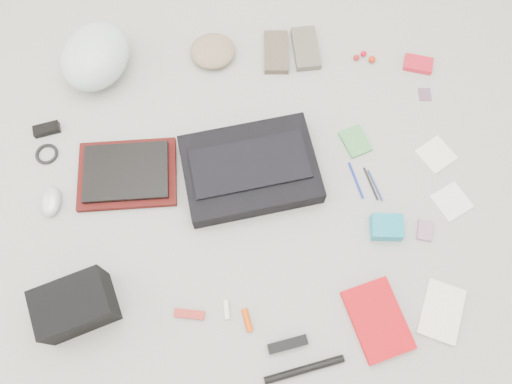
{
  "coord_description": "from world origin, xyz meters",
  "views": [
    {
      "loc": [
        -0.02,
        -0.61,
        1.65
      ],
      "look_at": [
        0.0,
        0.0,
        0.05
      ],
      "focal_mm": 35.0,
      "sensor_mm": 36.0,
      "label": 1
    }
  ],
  "objects_px": {
    "messenger_bag": "(250,169)",
    "accordion_wallet": "(387,227)",
    "laptop": "(126,172)",
    "book_red": "(378,320)",
    "bike_helmet": "(95,56)",
    "camera_bag": "(75,306)"
  },
  "relations": [
    {
      "from": "messenger_bag",
      "to": "accordion_wallet",
      "type": "height_order",
      "value": "messenger_bag"
    },
    {
      "from": "messenger_bag",
      "to": "accordion_wallet",
      "type": "relative_size",
      "value": 4.43
    },
    {
      "from": "laptop",
      "to": "book_red",
      "type": "relative_size",
      "value": 1.23
    },
    {
      "from": "bike_helmet",
      "to": "accordion_wallet",
      "type": "distance_m",
      "value": 1.23
    },
    {
      "from": "book_red",
      "to": "accordion_wallet",
      "type": "distance_m",
      "value": 0.31
    },
    {
      "from": "messenger_bag",
      "to": "bike_helmet",
      "type": "relative_size",
      "value": 1.54
    },
    {
      "from": "bike_helmet",
      "to": "laptop",
      "type": "bearing_deg",
      "value": -51.47
    },
    {
      "from": "book_red",
      "to": "laptop",
      "type": "bearing_deg",
      "value": 130.06
    },
    {
      "from": "messenger_bag",
      "to": "laptop",
      "type": "bearing_deg",
      "value": 168.8
    },
    {
      "from": "messenger_bag",
      "to": "camera_bag",
      "type": "height_order",
      "value": "camera_bag"
    },
    {
      "from": "camera_bag",
      "to": "accordion_wallet",
      "type": "xyz_separation_m",
      "value": [
        1.02,
        0.24,
        -0.05
      ]
    },
    {
      "from": "laptop",
      "to": "bike_helmet",
      "type": "bearing_deg",
      "value": 103.77
    },
    {
      "from": "laptop",
      "to": "accordion_wallet",
      "type": "relative_size",
      "value": 2.84
    },
    {
      "from": "messenger_bag",
      "to": "book_red",
      "type": "bearing_deg",
      "value": -63.47
    },
    {
      "from": "messenger_bag",
      "to": "book_red",
      "type": "xyz_separation_m",
      "value": [
        0.4,
        -0.53,
        -0.03
      ]
    },
    {
      "from": "messenger_bag",
      "to": "accordion_wallet",
      "type": "distance_m",
      "value": 0.51
    },
    {
      "from": "book_red",
      "to": "accordion_wallet",
      "type": "xyz_separation_m",
      "value": [
        0.06,
        0.3,
        0.01
      ]
    },
    {
      "from": "messenger_bag",
      "to": "book_red",
      "type": "relative_size",
      "value": 1.92
    },
    {
      "from": "laptop",
      "to": "book_red",
      "type": "height_order",
      "value": "laptop"
    },
    {
      "from": "bike_helmet",
      "to": "book_red",
      "type": "height_order",
      "value": "bike_helmet"
    },
    {
      "from": "camera_bag",
      "to": "book_red",
      "type": "height_order",
      "value": "camera_bag"
    },
    {
      "from": "messenger_bag",
      "to": "laptop",
      "type": "relative_size",
      "value": 1.56
    }
  ]
}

